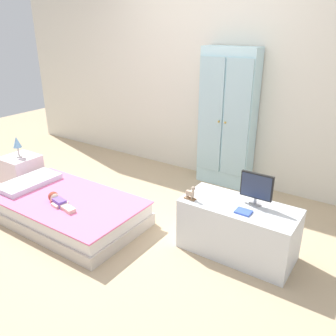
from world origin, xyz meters
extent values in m
cube|color=tan|center=(0.00, 0.00, -0.01)|extent=(10.00, 10.00, 0.02)
cube|color=silver|center=(0.00, 1.57, 1.35)|extent=(6.40, 0.05, 2.70)
cube|color=beige|center=(-0.60, -0.27, 0.06)|extent=(1.53, 0.86, 0.12)
cube|color=silver|center=(-0.60, -0.27, 0.18)|extent=(1.49, 0.82, 0.12)
cube|color=pink|center=(-0.60, -0.27, 0.24)|extent=(1.52, 0.85, 0.02)
cube|color=silver|center=(-1.16, -0.27, 0.28)|extent=(0.32, 0.62, 0.05)
cube|color=#6B4CB2|center=(-0.53, -0.40, 0.28)|extent=(0.14, 0.10, 0.06)
cube|color=beige|center=(-0.38, -0.41, 0.27)|extent=(0.16, 0.07, 0.04)
cube|color=beige|center=(-0.39, -0.44, 0.27)|extent=(0.16, 0.07, 0.04)
cube|color=beige|center=(-0.52, -0.35, 0.26)|extent=(0.10, 0.04, 0.03)
cube|color=beige|center=(-0.54, -0.45, 0.26)|extent=(0.10, 0.04, 0.03)
sphere|color=beige|center=(-0.63, -0.38, 0.29)|extent=(0.09, 0.09, 0.09)
sphere|color=#9E3D2D|center=(-0.64, -0.38, 0.30)|extent=(0.10, 0.10, 0.10)
cube|color=silver|center=(-1.65, -0.04, 0.19)|extent=(0.38, 0.38, 0.39)
cylinder|color=#B7B2AD|center=(-1.65, -0.04, 0.39)|extent=(0.07, 0.07, 0.01)
cylinder|color=#B7B2AD|center=(-1.65, -0.04, 0.45)|extent=(0.02, 0.02, 0.10)
cone|color=#7AB2E0|center=(-1.65, -0.04, 0.57)|extent=(0.10, 0.10, 0.13)
cube|color=silver|center=(0.30, 1.42, 0.80)|extent=(0.64, 0.23, 1.60)
cube|color=#9DC0C9|center=(0.14, 1.29, 0.84)|extent=(0.30, 0.02, 1.32)
cube|color=#9DC0C9|center=(0.46, 1.29, 0.84)|extent=(0.30, 0.02, 1.32)
sphere|color=gold|center=(0.26, 1.27, 0.80)|extent=(0.02, 0.02, 0.02)
sphere|color=gold|center=(0.34, 1.27, 0.80)|extent=(0.02, 0.02, 0.02)
cube|color=silver|center=(1.01, 0.17, 0.23)|extent=(0.95, 0.44, 0.46)
cylinder|color=#99999E|center=(1.11, 0.25, 0.46)|extent=(0.10, 0.10, 0.01)
cylinder|color=#99999E|center=(1.11, 0.25, 0.49)|extent=(0.02, 0.02, 0.05)
cube|color=black|center=(1.11, 0.25, 0.63)|extent=(0.26, 0.02, 0.22)
cube|color=#28334C|center=(1.11, 0.24, 0.63)|extent=(0.24, 0.01, 0.20)
cube|color=#8E6642|center=(0.62, 0.05, 0.47)|extent=(0.10, 0.01, 0.01)
cube|color=#8E6642|center=(0.62, 0.02, 0.47)|extent=(0.10, 0.01, 0.01)
cube|color=tan|center=(0.62, 0.04, 0.51)|extent=(0.07, 0.03, 0.04)
cylinder|color=tan|center=(0.65, 0.05, 0.48)|extent=(0.01, 0.01, 0.02)
cylinder|color=tan|center=(0.65, 0.03, 0.48)|extent=(0.01, 0.01, 0.02)
cylinder|color=tan|center=(0.60, 0.05, 0.48)|extent=(0.01, 0.01, 0.02)
cylinder|color=tan|center=(0.60, 0.03, 0.48)|extent=(0.01, 0.01, 0.02)
cylinder|color=tan|center=(0.65, 0.04, 0.54)|extent=(0.02, 0.02, 0.02)
sphere|color=tan|center=(0.65, 0.04, 0.57)|extent=(0.04, 0.04, 0.04)
cube|color=blue|center=(1.08, 0.08, 0.47)|extent=(0.12, 0.10, 0.01)
camera|label=1|loc=(1.92, -2.23, 1.82)|focal=37.21mm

